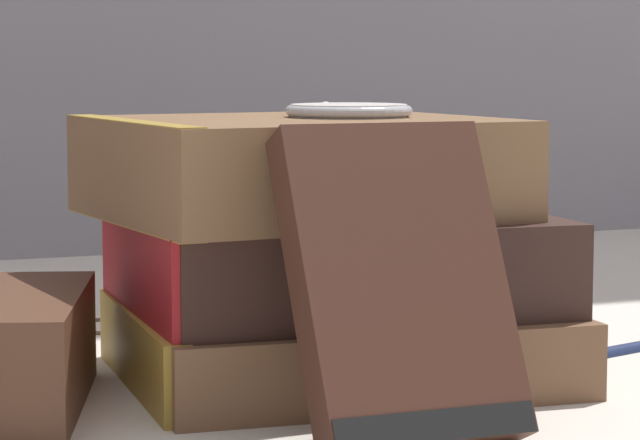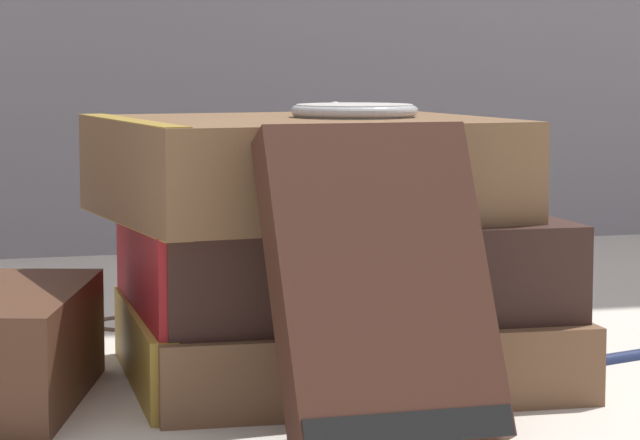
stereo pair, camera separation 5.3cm
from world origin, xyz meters
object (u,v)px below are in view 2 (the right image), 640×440
object	(u,v)px
book_flat_bottom	(324,342)
reading_glasses	(176,318)
fountain_pen	(640,351)
book_flat_top	(291,167)
pocket_watch	(354,111)
book_flat_middle	(322,260)
book_leaning_front	(382,298)

from	to	relation	value
book_flat_bottom	reading_glasses	xyz separation A→B (m)	(-0.04, 0.17, -0.02)
fountain_pen	book_flat_top	bearing A→B (deg)	160.81
book_flat_bottom	pocket_watch	xyz separation A→B (m)	(0.02, 0.00, 0.11)
pocket_watch	reading_glasses	xyz separation A→B (m)	(-0.05, 0.17, -0.12)
book_flat_top	book_flat_bottom	bearing A→B (deg)	-2.69
book_flat_middle	pocket_watch	distance (m)	0.07
book_leaning_front	reading_glasses	bearing A→B (deg)	94.02
book_flat_middle	book_leaning_front	xyz separation A→B (m)	(-0.01, -0.12, 0.00)
book_flat_top	book_leaning_front	distance (m)	0.13
reading_glasses	book_flat_middle	bearing A→B (deg)	-86.99
book_flat_bottom	pocket_watch	size ratio (longest dim) A/B	3.25
reading_glasses	book_flat_bottom	bearing A→B (deg)	-86.85
book_flat_top	reading_glasses	distance (m)	0.20
book_flat_middle	reading_glasses	size ratio (longest dim) A/B	1.83
book_flat_top	book_leaning_front	xyz separation A→B (m)	(0.00, -0.12, -0.04)
pocket_watch	reading_glasses	size ratio (longest dim) A/B	0.59
book_flat_bottom	pocket_watch	distance (m)	0.11
reading_glasses	fountain_pen	size ratio (longest dim) A/B	0.88
pocket_watch	fountain_pen	size ratio (longest dim) A/B	0.52
book_flat_top	pocket_watch	distance (m)	0.04
book_leaning_front	pocket_watch	bearing A→B (deg)	76.33
book_leaning_front	reading_glasses	size ratio (longest dim) A/B	1.17
reading_glasses	pocket_watch	bearing A→B (deg)	-81.43
book_flat_bottom	reading_glasses	size ratio (longest dim) A/B	1.92
book_leaning_front	fountain_pen	bearing A→B (deg)	33.18
book_flat_middle	fountain_pen	xyz separation A→B (m)	(0.16, -0.01, -0.05)
pocket_watch	fountain_pen	distance (m)	0.19
book_flat_bottom	pocket_watch	world-z (taller)	pocket_watch
book_flat_middle	fountain_pen	bearing A→B (deg)	0.48
book_flat_middle	book_flat_top	bearing A→B (deg)	-170.56
book_flat_middle	book_flat_top	xyz separation A→B (m)	(-0.02, -0.00, 0.04)
book_leaning_front	book_flat_middle	bearing A→B (deg)	83.46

